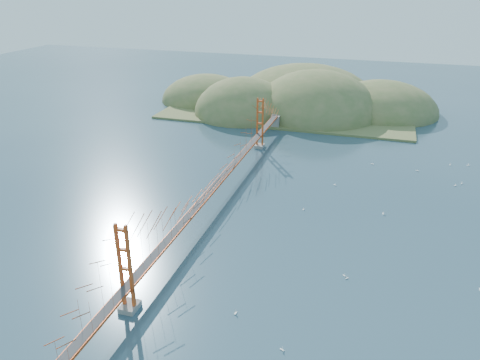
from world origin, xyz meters
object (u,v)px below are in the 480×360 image
(sailboat_1, at_px, (383,213))
(sailboat_0, at_px, (304,209))
(bridge, at_px, (215,166))
(sailboat_2, at_px, (344,275))

(sailboat_1, bearing_deg, sailboat_0, -169.36)
(bridge, relative_size, sailboat_0, 170.41)
(bridge, relative_size, sailboat_2, 170.71)
(sailboat_2, bearing_deg, sailboat_0, 116.48)
(sailboat_0, xyz_separation_m, sailboat_2, (8.65, -17.37, -0.00))
(bridge, bearing_deg, sailboat_2, -33.06)
(sailboat_2, height_order, sailboat_1, sailboat_1)
(bridge, bearing_deg, sailboat_1, 8.33)
(bridge, relative_size, sailboat_1, 142.54)
(bridge, xyz_separation_m, sailboat_2, (24.05, -15.65, -6.88))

